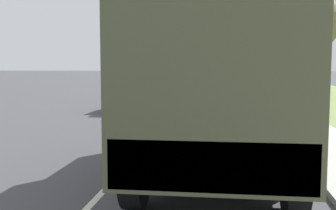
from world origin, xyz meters
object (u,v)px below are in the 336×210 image
car_nearest_ahead (140,94)px  car_fourth_ahead (196,74)px  car_second_ahead (165,86)px  car_third_ahead (185,79)px  military_truck (216,83)px

car_nearest_ahead → car_fourth_ahead: bearing=89.6°
car_second_ahead → car_third_ahead: size_ratio=1.03×
car_nearest_ahead → car_third_ahead: car_nearest_ahead is taller
car_nearest_ahead → car_second_ahead: bearing=90.3°
car_nearest_ahead → car_fourth_ahead: (0.28, 35.87, 0.05)m
car_fourth_ahead → car_second_ahead: bearing=-90.7°
car_second_ahead → military_truck: bearing=-79.4°
car_second_ahead → car_fourth_ahead: bearing=89.3°
military_truck → car_third_ahead: military_truck is taller
car_second_ahead → car_fourth_ahead: 27.20m
car_nearest_ahead → car_second_ahead: 8.68m
car_third_ahead → car_fourth_ahead: bearing=89.7°
military_truck → car_fourth_ahead: 47.08m
military_truck → car_second_ahead: 20.13m
military_truck → car_nearest_ahead: military_truck is taller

